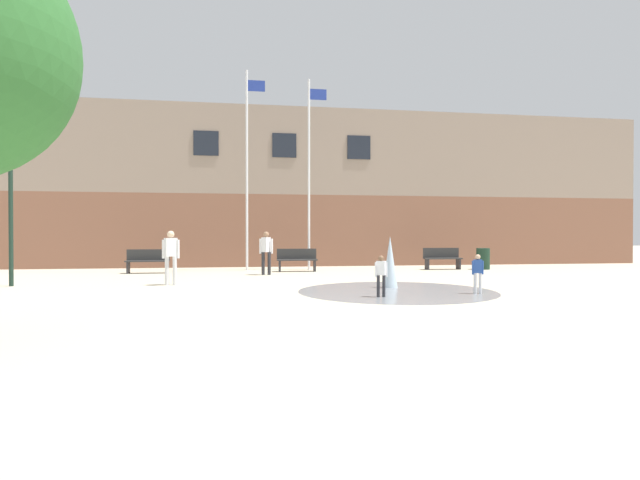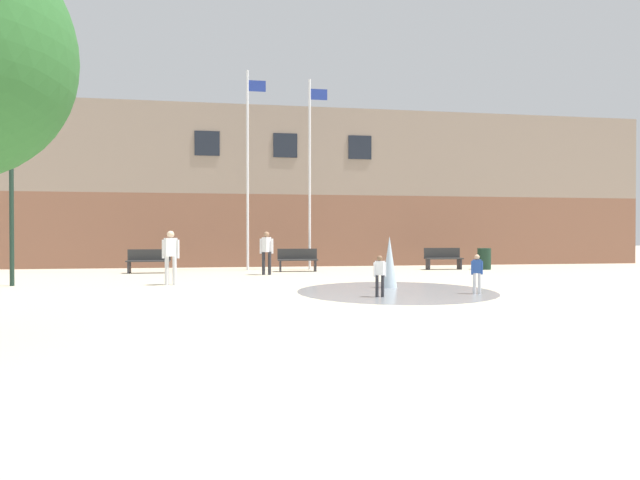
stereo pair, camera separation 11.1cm
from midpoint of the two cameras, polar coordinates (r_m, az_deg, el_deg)
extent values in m
plane|color=#BCB299|center=(8.90, 3.85, -8.96)|extent=(100.00, 100.00, 0.00)
cube|color=brown|center=(25.92, -4.40, 1.03)|extent=(36.00, 6.00, 3.33)
cube|color=gray|center=(26.21, -4.40, 9.14)|extent=(36.00, 6.00, 4.06)
cube|color=#1E232D|center=(23.25, -12.64, 10.73)|extent=(1.10, 0.06, 1.10)
cube|color=#1E232D|center=(23.27, -3.85, 10.73)|extent=(1.10, 0.06, 1.10)
cube|color=#1E232D|center=(23.81, 4.71, 10.50)|extent=(1.10, 0.06, 1.10)
cylinder|color=gray|center=(13.21, 8.88, -5.80)|extent=(5.14, 5.14, 0.01)
cone|color=silver|center=(14.00, 8.17, -2.50)|extent=(0.43, 0.43, 1.44)
cube|color=#28282D|center=(20.31, -20.83, -2.97)|extent=(0.06, 0.40, 0.44)
cube|color=#28282D|center=(20.06, -16.91, -3.00)|extent=(0.06, 0.40, 0.44)
cube|color=#2D2D2D|center=(20.16, -18.88, -2.29)|extent=(1.60, 0.44, 0.05)
cube|color=#2D2D2D|center=(20.35, -18.79, -1.60)|extent=(1.60, 0.04, 0.42)
cube|color=#28282D|center=(19.89, -4.40, -3.00)|extent=(0.06, 0.40, 0.44)
cube|color=#28282D|center=(20.04, -0.40, -2.97)|extent=(0.06, 0.40, 0.44)
cube|color=#2D2D2D|center=(19.94, -2.40, -2.29)|extent=(1.60, 0.44, 0.05)
cube|color=#2D2D2D|center=(20.13, -2.46, -1.59)|extent=(1.60, 0.04, 0.42)
cube|color=#28282D|center=(21.47, 12.37, -2.75)|extent=(0.06, 0.40, 0.44)
cube|color=#28282D|center=(22.01, 15.78, -2.67)|extent=(0.06, 0.40, 0.44)
cube|color=#2D2D2D|center=(21.72, 14.10, -2.07)|extent=(1.60, 0.44, 0.05)
cube|color=#2D2D2D|center=(21.90, 13.90, -1.43)|extent=(1.60, 0.04, 0.42)
cylinder|color=silver|center=(13.03, 17.46, -4.77)|extent=(0.07, 0.07, 0.52)
cylinder|color=silver|center=(13.09, 18.00, -4.75)|extent=(0.07, 0.07, 0.52)
cube|color=#284C9E|center=(13.03, 17.74, -2.89)|extent=(0.24, 0.20, 0.33)
sphere|color=tan|center=(13.02, 17.74, -1.87)|extent=(0.13, 0.13, 0.13)
cylinder|color=#284C9E|center=(12.98, 17.22, -3.05)|extent=(0.05, 0.05, 0.34)
cylinder|color=#284C9E|center=(13.09, 18.25, -3.02)|extent=(0.05, 0.05, 0.34)
cylinder|color=#28282D|center=(18.40, -6.30, -2.68)|extent=(0.12, 0.12, 0.84)
cylinder|color=#28282D|center=(18.41, -5.62, -2.67)|extent=(0.12, 0.12, 0.84)
cube|color=white|center=(18.38, -5.96, -0.53)|extent=(0.35, 0.39, 0.54)
sphere|color=#997051|center=(18.37, -5.96, 0.64)|extent=(0.21, 0.21, 0.21)
cylinder|color=white|center=(18.37, -6.61, -0.70)|extent=(0.08, 0.08, 0.55)
cylinder|color=white|center=(18.39, -5.31, -0.70)|extent=(0.08, 0.08, 0.55)
cylinder|color=silver|center=(15.28, -16.90, -3.38)|extent=(0.12, 0.12, 0.84)
cylinder|color=silver|center=(15.25, -16.08, -3.38)|extent=(0.12, 0.12, 0.84)
cube|color=white|center=(15.23, -16.50, -0.79)|extent=(0.39, 0.34, 0.54)
sphere|color=beige|center=(15.23, -16.51, 0.62)|extent=(0.21, 0.21, 0.21)
cylinder|color=white|center=(15.27, -17.28, -1.00)|extent=(0.08, 0.08, 0.55)
cylinder|color=white|center=(15.21, -15.72, -1.00)|extent=(0.08, 0.08, 0.55)
cylinder|color=#28282D|center=(11.89, 6.80, -5.27)|extent=(0.07, 0.07, 0.52)
cylinder|color=#28282D|center=(11.93, 7.43, -5.25)|extent=(0.07, 0.07, 0.52)
cube|color=white|center=(11.87, 7.12, -3.21)|extent=(0.24, 0.22, 0.33)
sphere|color=brown|center=(11.86, 7.12, -2.08)|extent=(0.13, 0.13, 0.13)
cylinder|color=white|center=(11.84, 6.51, -3.38)|extent=(0.05, 0.05, 0.34)
cylinder|color=white|center=(11.91, 7.72, -3.36)|extent=(0.05, 0.05, 0.34)
cylinder|color=silver|center=(20.99, -8.12, 7.87)|extent=(0.10, 0.10, 8.25)
cube|color=#233893|center=(21.72, -7.03, 17.07)|extent=(0.70, 0.02, 0.45)
cylinder|color=silver|center=(21.16, -1.04, 7.49)|extent=(0.10, 0.10, 8.01)
cube|color=#233893|center=(21.87, 0.04, 16.29)|extent=(0.70, 0.02, 0.45)
cylinder|color=#192D23|center=(16.81, -31.61, 1.86)|extent=(0.12, 0.12, 3.74)
sphere|color=white|center=(16.98, -31.65, 8.72)|extent=(0.32, 0.32, 0.32)
cylinder|color=#193323|center=(22.27, 18.39, -2.05)|extent=(0.56, 0.56, 0.90)
camera|label=1|loc=(0.06, -89.81, 0.00)|focal=28.00mm
camera|label=2|loc=(0.06, 90.19, 0.00)|focal=28.00mm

